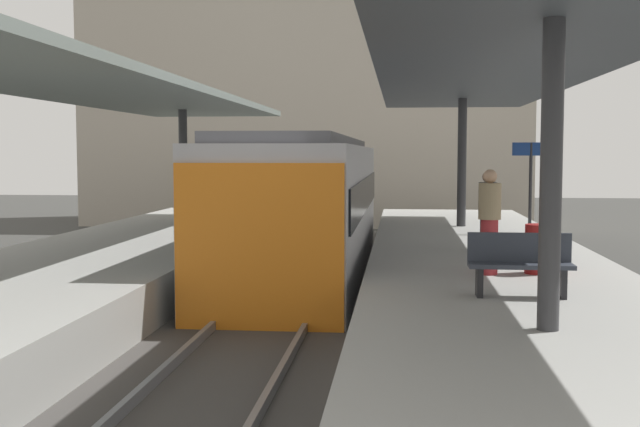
# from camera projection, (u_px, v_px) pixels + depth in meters

# --- Properties ---
(ground_plane) EXTENTS (80.00, 80.00, 0.00)m
(ground_plane) POSITION_uv_depth(u_px,v_px,m) (277.00, 320.00, 14.10)
(ground_plane) COLOR #383835
(platform_left) EXTENTS (4.40, 28.00, 1.00)m
(platform_left) POSITION_uv_depth(u_px,v_px,m) (70.00, 288.00, 14.44)
(platform_left) COLOR #9E9E99
(platform_left) RESTS_ON ground_plane
(platform_right) EXTENTS (4.40, 28.00, 1.00)m
(platform_right) POSITION_uv_depth(u_px,v_px,m) (495.00, 296.00, 13.68)
(platform_right) COLOR #9E9E99
(platform_right) RESTS_ON ground_plane
(track_ballast) EXTENTS (3.20, 28.00, 0.20)m
(track_ballast) POSITION_uv_depth(u_px,v_px,m) (277.00, 314.00, 14.09)
(track_ballast) COLOR #423F3D
(track_ballast) RESTS_ON ground_plane
(rail_near_side) EXTENTS (0.08, 28.00, 0.14)m
(rail_near_side) POSITION_uv_depth(u_px,v_px,m) (237.00, 304.00, 14.15)
(rail_near_side) COLOR slate
(rail_near_side) RESTS_ON track_ballast
(rail_far_side) EXTENTS (0.08, 28.00, 0.14)m
(rail_far_side) POSITION_uv_depth(u_px,v_px,m) (317.00, 305.00, 14.01)
(rail_far_side) COLOR slate
(rail_far_side) RESTS_ON track_ballast
(commuter_train) EXTENTS (2.78, 12.63, 3.10)m
(commuter_train) POSITION_uv_depth(u_px,v_px,m) (306.00, 206.00, 18.46)
(commuter_train) COLOR #ADADB2
(commuter_train) RESTS_ON track_ballast
(canopy_left) EXTENTS (4.18, 21.00, 3.30)m
(canopy_left) POSITION_uv_depth(u_px,v_px,m) (95.00, 90.00, 15.55)
(canopy_left) COLOR #333335
(canopy_left) RESTS_ON platform_left
(canopy_right) EXTENTS (4.18, 21.00, 3.56)m
(canopy_right) POSITION_uv_depth(u_px,v_px,m) (489.00, 73.00, 14.77)
(canopy_right) COLOR #333335
(canopy_right) RESTS_ON platform_right
(platform_bench) EXTENTS (1.40, 0.41, 0.86)m
(platform_bench) POSITION_uv_depth(u_px,v_px,m) (520.00, 262.00, 10.81)
(platform_bench) COLOR black
(platform_bench) RESTS_ON platform_right
(platform_sign) EXTENTS (0.90, 0.08, 2.21)m
(platform_sign) POSITION_uv_depth(u_px,v_px,m) (531.00, 167.00, 19.32)
(platform_sign) COLOR #262628
(platform_sign) RESTS_ON platform_right
(litter_bin) EXTENTS (0.44, 0.44, 0.80)m
(litter_bin) POSITION_uv_depth(u_px,v_px,m) (539.00, 249.00, 12.86)
(litter_bin) COLOR maroon
(litter_bin) RESTS_ON platform_right
(passenger_near_bench) EXTENTS (0.36, 0.36, 1.69)m
(passenger_near_bench) POSITION_uv_depth(u_px,v_px,m) (489.00, 220.00, 12.72)
(passenger_near_bench) COLOR maroon
(passenger_near_bench) RESTS_ON platform_right
(passenger_mid_platform) EXTENTS (0.36, 0.36, 1.59)m
(passenger_mid_platform) POSITION_uv_depth(u_px,v_px,m) (487.00, 210.00, 15.71)
(passenger_mid_platform) COLOR #232328
(passenger_mid_platform) RESTS_ON platform_right
(station_building_backdrop) EXTENTS (18.00, 6.00, 11.00)m
(station_building_backdrop) POSITION_uv_depth(u_px,v_px,m) (308.00, 93.00, 33.70)
(station_building_backdrop) COLOR #A89E8E
(station_building_backdrop) RESTS_ON ground_plane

